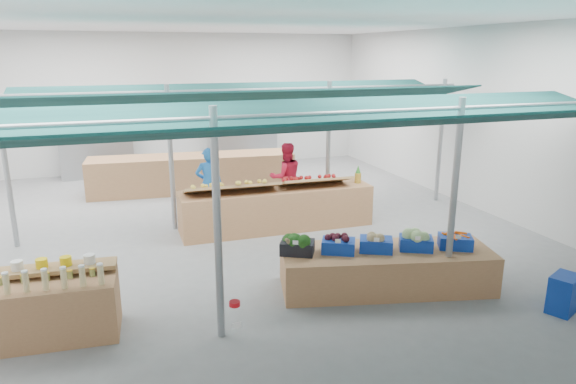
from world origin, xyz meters
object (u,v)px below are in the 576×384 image
bottle_shelf (47,306)px  crate_stack (564,294)px  veg_counter (386,269)px  fruit_counter (277,208)px  vendor_left (209,184)px  vendor_right (286,177)px

bottle_shelf → crate_stack: 7.08m
veg_counter → fruit_counter: (-0.71, 3.31, 0.11)m
vendor_left → vendor_right: same height
veg_counter → vendor_left: (-1.91, 4.41, 0.49)m
vendor_left → bottle_shelf: bearing=56.1°
bottle_shelf → crate_stack: bearing=-9.2°
fruit_counter → vendor_left: size_ratio=2.50×
veg_counter → crate_stack: bearing=-23.4°
vendor_right → crate_stack: bearing=110.8°
bottle_shelf → vendor_left: bearing=60.0°
bottle_shelf → veg_counter: bearing=2.6°
crate_stack → vendor_right: vendor_right is taller
vendor_left → vendor_right: (1.80, 0.00, 0.00)m
veg_counter → crate_stack: 2.52m
bottle_shelf → veg_counter: bottle_shelf is taller
bottle_shelf → vendor_left: (2.96, 4.19, 0.38)m
fruit_counter → crate_stack: bearing=-59.5°
veg_counter → vendor_right: 4.44m
vendor_right → fruit_counter: bearing=62.7°
fruit_counter → vendor_left: vendor_left is taller
bottle_shelf → fruit_counter: bearing=41.8°
fruit_counter → crate_stack: (2.70, -4.84, -0.15)m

